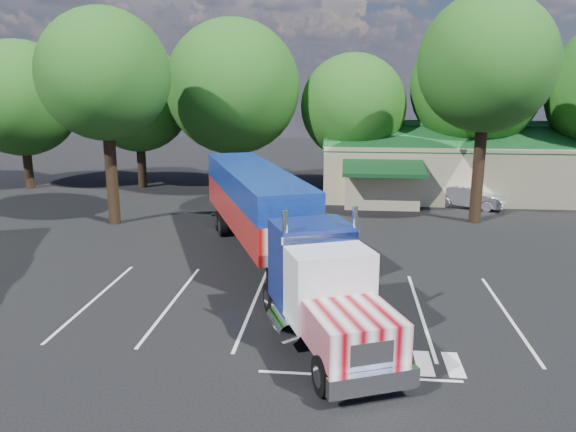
# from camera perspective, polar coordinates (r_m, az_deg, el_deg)

# --- Properties ---
(ground) EXTENTS (120.00, 120.00, 0.00)m
(ground) POSITION_cam_1_polar(r_m,az_deg,el_deg) (27.67, -1.60, -4.32)
(ground) COLOR black
(ground) RESTS_ON ground
(event_hall) EXTENTS (24.20, 14.12, 5.55)m
(event_hall) POSITION_cam_1_polar(r_m,az_deg,el_deg) (45.56, 18.88, 4.91)
(event_hall) COLOR tan
(event_hall) RESTS_ON ground
(tree_row_a) EXTENTS (9.00, 9.00, 11.68)m
(tree_row_a) POSITION_cam_1_polar(r_m,az_deg,el_deg) (49.63, -25.51, 10.74)
(tree_row_a) COLOR black
(tree_row_a) RESTS_ON ground
(tree_row_b) EXTENTS (8.40, 8.40, 11.35)m
(tree_row_b) POSITION_cam_1_polar(r_m,az_deg,el_deg) (46.90, -15.03, 11.45)
(tree_row_b) COLOR black
(tree_row_b) RESTS_ON ground
(tree_row_c) EXTENTS (10.00, 10.00, 13.05)m
(tree_row_c) POSITION_cam_1_polar(r_m,az_deg,el_deg) (43.14, -5.62, 12.89)
(tree_row_c) COLOR black
(tree_row_c) RESTS_ON ground
(tree_row_d) EXTENTS (8.00, 8.00, 10.60)m
(tree_row_d) POSITION_cam_1_polar(r_m,az_deg,el_deg) (43.66, 6.65, 10.96)
(tree_row_d) COLOR black
(tree_row_d) RESTS_ON ground
(tree_row_e) EXTENTS (9.60, 9.60, 12.90)m
(tree_row_e) POSITION_cam_1_polar(r_m,az_deg,el_deg) (45.15, 18.47, 12.37)
(tree_row_e) COLOR black
(tree_row_e) RESTS_ON ground
(tree_near_left) EXTENTS (7.60, 7.60, 12.65)m
(tree_near_left) POSITION_cam_1_polar(r_m,az_deg,el_deg) (35.00, -18.17, 13.43)
(tree_near_left) COLOR black
(tree_near_left) RESTS_ON ground
(tree_near_right) EXTENTS (8.00, 8.00, 13.50)m
(tree_near_right) POSITION_cam_1_polar(r_m,az_deg,el_deg) (35.56, 19.55, 14.37)
(tree_near_right) COLOR black
(tree_near_right) RESTS_ON ground
(semi_truck) EXTENTS (10.28, 20.84, 4.48)m
(semi_truck) POSITION_cam_1_polar(r_m,az_deg,el_deg) (25.36, -2.01, -0.03)
(semi_truck) COLOR black
(semi_truck) RESTS_ON ground
(woman) EXTENTS (0.53, 0.68, 1.65)m
(woman) POSITION_cam_1_polar(r_m,az_deg,el_deg) (23.97, 1.14, -5.10)
(woman) COLOR black
(woman) RESTS_ON ground
(bicycle) EXTENTS (0.59, 1.57, 0.81)m
(bicycle) POSITION_cam_1_polar(r_m,az_deg,el_deg) (28.34, 2.27, -3.03)
(bicycle) COLOR black
(bicycle) RESTS_ON ground
(silver_sedan) EXTENTS (4.95, 3.45, 1.55)m
(silver_sedan) POSITION_cam_1_polar(r_m,az_deg,el_deg) (40.44, 17.92, 1.89)
(silver_sedan) COLOR #A9ACB1
(silver_sedan) RESTS_ON ground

